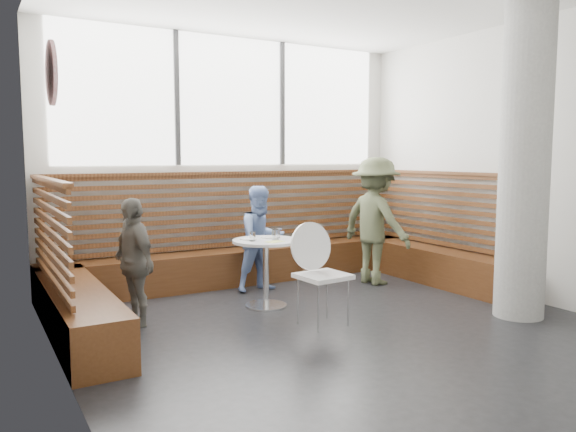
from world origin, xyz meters
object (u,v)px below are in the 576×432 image
cafe_table (266,259)px  child_left (133,262)px  concrete_column (525,162)px  adult_man (376,221)px  cafe_chair (319,265)px  child_back (262,239)px

cafe_table → child_left: size_ratio=0.60×
concrete_column → adult_man: (-0.33, 1.95, -0.78)m
cafe_chair → child_left: 1.82m
concrete_column → cafe_table: size_ratio=4.26×
cafe_chair → child_back: (0.13, 1.50, 0.06)m
cafe_chair → adult_man: bearing=30.0°
child_back → child_left: child_back is taller
concrete_column → cafe_chair: size_ratio=3.19×
child_left → concrete_column: bearing=54.9°
cafe_table → cafe_chair: size_ratio=0.75×
cafe_chair → child_left: child_left is taller
concrete_column → child_left: (-3.55, 1.67, -0.97)m
concrete_column → cafe_chair: concrete_column is taller
cafe_table → child_left: 1.44m
adult_man → child_left: (-3.22, -0.28, -0.19)m
concrete_column → cafe_table: (-2.11, 1.63, -1.06)m
cafe_chair → child_back: bearing=79.9°
child_back → child_left: size_ratio=1.03×
cafe_chair → adult_man: size_ratio=0.61×
concrete_column → cafe_chair: (-1.95, 0.83, -1.01)m
cafe_chair → adult_man: (1.61, 1.13, 0.23)m
concrete_column → child_left: concrete_column is taller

